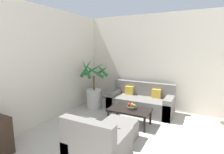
{
  "coord_description": "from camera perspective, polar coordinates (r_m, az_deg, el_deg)",
  "views": [
    {
      "loc": [
        -0.09,
        1.8,
        1.79
      ],
      "look_at": [
        -2.19,
        5.85,
        1.0
      ],
      "focal_mm": 28.0,
      "sensor_mm": 36.0,
      "label": 1
    }
  ],
  "objects": [
    {
      "name": "apple_green",
      "position": [
        4.1,
        7.34,
        -9.23
      ],
      "size": [
        0.07,
        0.07,
        0.07
      ],
      "color": "olive",
      "rests_on": "fruit_bowl"
    },
    {
      "name": "ottoman",
      "position": [
        3.55,
        2.41,
        -16.98
      ],
      "size": [
        0.61,
        0.55,
        0.38
      ],
      "color": "slate",
      "rests_on": "ground_plane"
    },
    {
      "name": "apple_red",
      "position": [
        4.14,
        5.55,
        -8.97
      ],
      "size": [
        0.07,
        0.07,
        0.07
      ],
      "color": "red",
      "rests_on": "fruit_bowl"
    },
    {
      "name": "armchair",
      "position": [
        2.93,
        -4.8,
        -21.65
      ],
      "size": [
        0.87,
        0.78,
        0.8
      ],
      "color": "slate",
      "rests_on": "ground_plane"
    },
    {
      "name": "coffee_table",
      "position": [
        4.14,
        5.75,
        -10.98
      ],
      "size": [
        0.96,
        0.56,
        0.37
      ],
      "color": "black",
      "rests_on": "ground_plane"
    },
    {
      "name": "potted_palm",
      "position": [
        5.17,
        -5.86,
        -4.48
      ],
      "size": [
        0.9,
        0.9,
        1.46
      ],
      "color": "beige",
      "rests_on": "ground_plane"
    },
    {
      "name": "fruit_bowl",
      "position": [
        4.14,
        6.41,
        -9.88
      ],
      "size": [
        0.24,
        0.24,
        0.05
      ],
      "color": "#42382D",
      "rests_on": "coffee_table"
    },
    {
      "name": "sofa_loveseat",
      "position": [
        4.95,
        9.32,
        -8.12
      ],
      "size": [
        1.74,
        0.77,
        0.8
      ],
      "color": "slate",
      "rests_on": "ground_plane"
    },
    {
      "name": "orange_fruit",
      "position": [
        4.15,
        6.63,
        -8.9
      ],
      "size": [
        0.07,
        0.07,
        0.07
      ],
      "color": "orange",
      "rests_on": "fruit_bowl"
    },
    {
      "name": "wall_back",
      "position": [
        5.02,
        28.36,
        3.63
      ],
      "size": [
        8.26,
        0.06,
        2.7
      ],
      "color": "beige",
      "rests_on": "ground_plane"
    }
  ]
}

